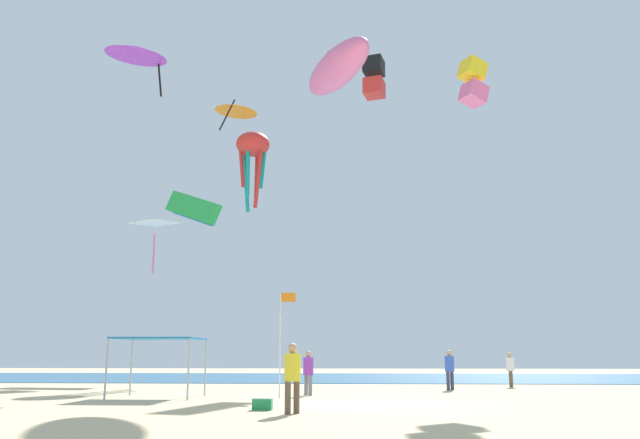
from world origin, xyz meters
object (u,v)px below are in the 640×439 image
at_px(person_near_tent, 308,369).
at_px(kite_delta_orange, 236,108).
at_px(cooler_box, 262,404).
at_px(kite_inflatable_pink, 337,68).
at_px(kite_parafoil_green, 193,208).
at_px(kite_box_black, 374,77).
at_px(kite_delta_purple, 137,51).
at_px(kite_diamond_white, 155,226).
at_px(banner_flag, 282,334).
at_px(kite_octopus_red, 253,148).
at_px(person_leftmost, 450,367).
at_px(kite_box_yellow, 473,82).
at_px(canopy_tent, 160,341).
at_px(person_rightmost, 510,367).
at_px(person_central, 292,372).

height_order(person_near_tent, kite_delta_orange, kite_delta_orange).
xyz_separation_m(cooler_box, kite_inflatable_pink, (1.80, 13.78, 16.87)).
bearing_deg(kite_parafoil_green, kite_box_black, 33.44).
bearing_deg(kite_delta_purple, person_near_tent, 129.24).
bearing_deg(cooler_box, kite_diamond_white, 116.76).
bearing_deg(banner_flag, kite_diamond_white, 124.88).
relative_size(cooler_box, kite_octopus_red, 0.10).
height_order(person_leftmost, kite_delta_orange, kite_delta_orange).
distance_m(kite_delta_orange, kite_box_black, 12.12).
xyz_separation_m(kite_delta_orange, kite_inflatable_pink, (6.43, -4.41, 0.47)).
height_order(person_near_tent, kite_box_yellow, kite_box_yellow).
bearing_deg(kite_parafoil_green, canopy_tent, -47.15).
height_order(canopy_tent, kite_inflatable_pink, kite_inflatable_pink).
xyz_separation_m(canopy_tent, person_rightmost, (15.03, 8.83, -1.09)).
bearing_deg(kite_box_yellow, person_leftmost, -93.12).
relative_size(person_leftmost, kite_delta_orange, 0.53).
relative_size(kite_inflatable_pink, kite_delta_purple, 1.75).
bearing_deg(kite_delta_purple, person_rightmost, 155.29).
relative_size(person_rightmost, kite_diamond_white, 0.51).
distance_m(person_leftmost, person_central, 13.61).
height_order(canopy_tent, person_near_tent, canopy_tent).
bearing_deg(canopy_tent, kite_delta_purple, 134.43).
relative_size(person_near_tent, kite_octopus_red, 0.31).
bearing_deg(kite_octopus_red, person_rightmost, 134.70).
relative_size(person_near_tent, person_central, 0.91).
bearing_deg(person_central, kite_box_black, 32.28).
xyz_separation_m(banner_flag, kite_inflatable_pink, (1.91, 8.28, 14.72)).
distance_m(kite_delta_orange, kite_inflatable_pink, 7.81).
relative_size(person_near_tent, kite_box_black, 0.57).
xyz_separation_m(cooler_box, kite_box_yellow, (8.80, 12.01, 15.04)).
bearing_deg(kite_box_black, kite_box_yellow, 126.02).
bearing_deg(canopy_tent, banner_flag, 2.98).
relative_size(cooler_box, kite_box_yellow, 0.23).
height_order(person_leftmost, kite_box_black, kite_box_black).
bearing_deg(kite_delta_orange, kite_box_yellow, -97.10).
relative_size(canopy_tent, person_near_tent, 1.78).
relative_size(person_leftmost, kite_box_yellow, 0.71).
distance_m(cooler_box, kite_parafoil_green, 28.40).
distance_m(canopy_tent, banner_flag, 4.64).
xyz_separation_m(kite_octopus_red, kite_box_black, (8.46, 2.24, 6.01)).
xyz_separation_m(person_rightmost, kite_delta_orange, (-14.92, 4.11, 15.59)).
bearing_deg(banner_flag, kite_delta_purple, 161.63).
xyz_separation_m(person_rightmost, kite_box_yellow, (-1.49, -2.08, 14.23)).
bearing_deg(canopy_tent, person_central, -48.32).
bearing_deg(kite_box_yellow, person_central, -59.57).
bearing_deg(kite_box_yellow, kite_inflatable_pink, -133.12).
xyz_separation_m(banner_flag, kite_octopus_red, (-4.20, 17.24, 13.13)).
distance_m(kite_delta_orange, kite_delta_purple, 10.72).
bearing_deg(kite_parafoil_green, kite_diamond_white, -69.84).
distance_m(cooler_box, kite_diamond_white, 23.52).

